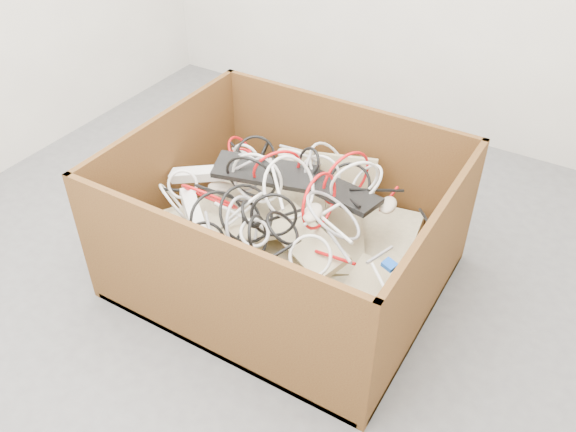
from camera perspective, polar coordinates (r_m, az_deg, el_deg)
The scene contains 8 objects.
ground at distance 2.57m, azimuth -3.79°, elevation -4.94°, with size 3.00×3.00×0.00m, color #505052.
cardboard_box at distance 2.44m, azimuth -0.57°, elevation -2.92°, with size 1.19×0.99×0.60m.
keyboard_pile at distance 2.37m, azimuth 0.17°, elevation -0.56°, with size 1.01×0.77×0.33m.
mice_scatter at distance 2.27m, azimuth -0.60°, elevation 0.12°, with size 0.75×0.71×0.20m.
power_strip_left at distance 2.51m, azimuth -7.83°, elevation 3.98°, with size 0.31×0.06×0.04m, color white.
power_strip_right at distance 2.33m, azimuth -8.83°, elevation -0.02°, with size 0.28×0.05×0.04m, color white.
vga_plug at distance 2.11m, azimuth 9.54°, elevation -4.56°, with size 0.04×0.04×0.02m, color #0C45BD.
cable_tangle at distance 2.30m, azimuth -1.08°, elevation 2.40°, with size 1.05×0.89×0.36m.
Camera 1 is at (1.11, -1.52, 1.75)m, focal length 37.71 mm.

